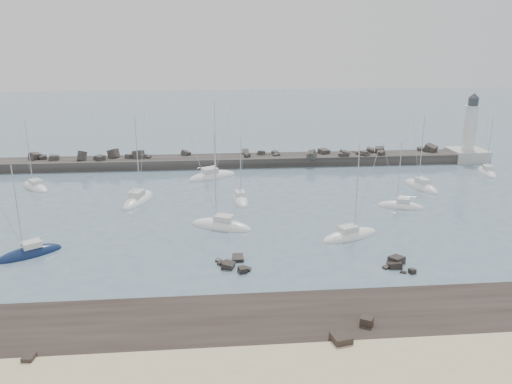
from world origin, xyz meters
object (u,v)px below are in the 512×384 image
sailboat_7 (350,236)px  sailboat_9 (421,187)px  sailboat_1 (35,187)px  sailboat_11 (487,173)px  lighthouse (468,146)px  sailboat_4 (212,177)px  sailboat_5 (221,226)px  sailboat_6 (240,200)px  sailboat_2 (30,254)px  sailboat_8 (400,206)px  sailboat_3 (138,200)px

sailboat_7 → sailboat_9: 27.52m
sailboat_7 → sailboat_1: bearing=150.8°
sailboat_11 → sailboat_1: bearing=-178.3°
lighthouse → sailboat_7: (-35.87, -39.83, -2.96)m
lighthouse → sailboat_4: size_ratio=0.97×
sailboat_5 → sailboat_6: bearing=73.9°
sailboat_1 → sailboat_6: size_ratio=1.11×
sailboat_2 → sailboat_9: bearing=21.9°
sailboat_1 → sailboat_6: 35.82m
sailboat_4 → sailboat_8: bearing=-34.9°
sailboat_4 → sailboat_8: size_ratio=1.39×
sailboat_2 → sailboat_11: bearing=22.9°
sailboat_3 → sailboat_6: size_ratio=1.28×
sailboat_5 → sailboat_1: bearing=145.4°
sailboat_11 → sailboat_2: bearing=-157.1°
sailboat_2 → sailboat_7: size_ratio=0.91×
sailboat_7 → sailboat_9: size_ratio=0.97×
sailboat_4 → sailboat_9: sailboat_4 is taller
sailboat_8 → sailboat_9: sailboat_9 is taller
sailboat_3 → sailboat_6: bearing=-4.3°
sailboat_2 → sailboat_4: bearing=56.7°
sailboat_5 → sailboat_8: (27.03, 6.00, -0.01)m
sailboat_5 → sailboat_8: 27.69m
sailboat_1 → sailboat_11: bearing=1.7°
sailboat_6 → sailboat_11: bearing=14.9°
sailboat_1 → sailboat_9: bearing=-4.9°
lighthouse → sailboat_4: 54.09m
sailboat_4 → sailboat_6: sailboat_4 is taller
sailboat_3 → sailboat_5: sailboat_3 is taller
sailboat_8 → sailboat_11: 29.52m
sailboat_4 → sailboat_7: 35.15m
sailboat_2 → lighthouse: bearing=29.3°
sailboat_6 → sailboat_5: bearing=-106.1°
sailboat_2 → sailboat_11: sailboat_11 is taller
sailboat_1 → sailboat_6: sailboat_1 is taller
sailboat_4 → sailboat_9: size_ratio=1.11×
sailboat_1 → sailboat_7: sailboat_7 is taller
sailboat_2 → sailboat_11: (73.08, 30.93, 0.00)m
sailboat_1 → sailboat_2: 29.81m
sailboat_9 → sailboat_5: bearing=-155.3°
sailboat_3 → sailboat_7: size_ratio=1.11×
sailboat_9 → sailboat_11: 18.14m
sailboat_3 → sailboat_7: 33.74m
lighthouse → sailboat_1: bearing=-170.9°
sailboat_4 → sailboat_7: bearing=-60.4°
sailboat_4 → sailboat_8: sailboat_4 is taller
sailboat_1 → sailboat_4: size_ratio=0.84×
sailboat_3 → sailboat_8: bearing=-9.2°
lighthouse → sailboat_5: lighthouse is taller
sailboat_1 → sailboat_8: (58.12, -15.46, -0.00)m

